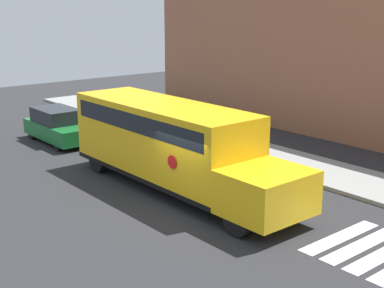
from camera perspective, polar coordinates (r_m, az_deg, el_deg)
ground_plane at (r=17.52m, az=-0.16°, el=-7.06°), size 60.00×60.00×0.00m
sidewalk_strip at (r=21.97m, az=13.05°, el=-2.67°), size 44.00×3.00×0.15m
crosswalk_stripes at (r=15.52m, az=19.83°, el=-10.97°), size 3.30×3.20×0.01m
school_bus at (r=19.08m, az=-2.27°, el=0.27°), size 10.28×2.57×3.06m
parked_car at (r=26.61m, az=-14.07°, el=1.89°), size 4.31×1.78×1.62m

